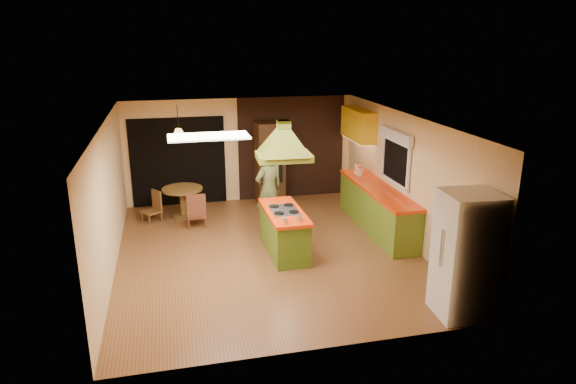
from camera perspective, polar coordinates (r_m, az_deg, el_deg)
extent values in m
plane|color=brown|center=(9.80, -2.29, -6.57)|extent=(6.50, 6.50, 0.00)
plane|color=beige|center=(12.47, -5.23, 4.65)|extent=(5.50, 0.00, 5.50)
plane|color=beige|center=(6.41, 3.21, -7.80)|extent=(5.50, 0.00, 5.50)
plane|color=beige|center=(9.28, -19.29, -0.72)|extent=(0.00, 6.50, 6.50)
plane|color=beige|center=(10.22, 12.93, 1.45)|extent=(0.00, 6.50, 6.50)
plane|color=silver|center=(9.08, -2.48, 8.00)|extent=(6.50, 6.50, 0.00)
cube|color=#381E14|center=(12.68, 0.40, 4.94)|extent=(2.64, 0.03, 2.50)
cube|color=black|center=(12.39, -12.09, 3.30)|extent=(2.20, 0.03, 2.10)
cube|color=olive|center=(10.86, 9.85, -1.96)|extent=(0.58, 3.00, 0.86)
cube|color=#E53807|center=(10.72, 9.98, 0.36)|extent=(0.62, 3.05, 0.06)
cube|color=yellow|center=(11.97, 7.79, 7.45)|extent=(0.34, 1.40, 0.70)
cube|color=black|center=(10.48, 11.95, 3.60)|extent=(0.03, 1.16, 0.96)
cube|color=white|center=(10.37, 11.86, 6.11)|extent=(0.10, 1.35, 0.22)
cube|color=white|center=(7.77, -8.82, 6.12)|extent=(1.20, 0.60, 0.03)
cube|color=#54771D|center=(9.61, -0.45, -4.56)|extent=(0.63, 1.59, 0.77)
cube|color=#F63808|center=(9.46, -0.45, -2.22)|extent=(0.69, 1.66, 0.06)
cube|color=silver|center=(9.45, -0.45, -2.01)|extent=(0.49, 0.70, 0.02)
cube|color=olive|center=(9.17, -0.47, 3.96)|extent=(0.99, 0.74, 0.12)
pyramid|color=olive|center=(9.06, -0.47, 7.05)|extent=(0.99, 0.74, 0.45)
cube|color=olive|center=(9.05, -0.48, 7.52)|extent=(0.22, 0.22, 0.14)
imported|color=#4A522B|center=(10.53, -2.14, 0.20)|extent=(0.75, 0.63, 1.75)
cube|color=white|center=(7.79, 19.19, -6.64)|extent=(0.81, 0.77, 1.86)
cube|color=#412815|center=(12.35, -2.06, 3.29)|extent=(0.68, 0.62, 1.95)
cube|color=black|center=(11.99, -1.79, 4.34)|extent=(0.50, 0.05, 0.45)
cube|color=black|center=(12.12, -1.77, 2.03)|extent=(0.50, 0.05, 0.45)
cylinder|color=brown|center=(11.61, -11.67, 0.33)|extent=(0.89, 0.89, 0.05)
cylinder|color=brown|center=(11.70, -11.58, -1.13)|extent=(0.14, 0.14, 0.62)
cylinder|color=brown|center=(11.80, -11.49, -2.56)|extent=(0.50, 0.50, 0.05)
cone|color=#FF9E3F|center=(11.32, -12.05, 6.40)|extent=(0.37, 0.37, 0.20)
cylinder|color=#FFF2CD|center=(11.62, 7.74, 2.49)|extent=(0.16, 0.16, 0.21)
cylinder|color=#FFE7CD|center=(11.55, 7.89, 2.30)|extent=(0.17, 0.17, 0.18)
cylinder|color=beige|center=(11.46, 8.05, 2.16)|extent=(0.13, 0.13, 0.17)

